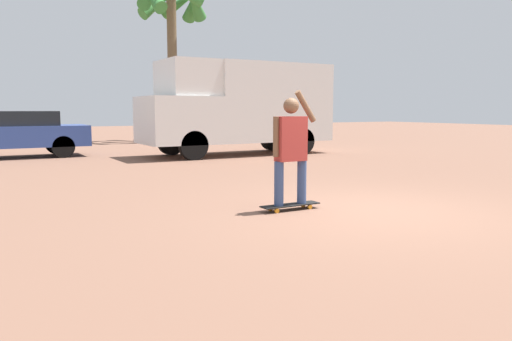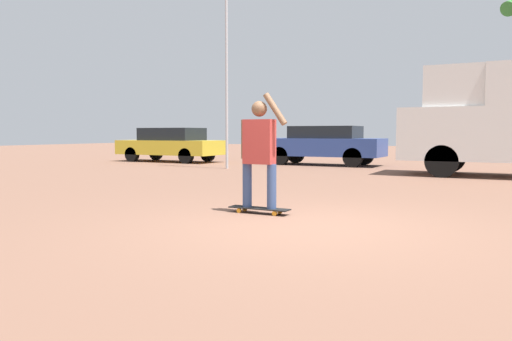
% 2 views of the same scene
% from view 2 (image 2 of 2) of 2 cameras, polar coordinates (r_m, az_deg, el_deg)
% --- Properties ---
extents(ground_plane, '(80.00, 80.00, 0.00)m').
position_cam_2_polar(ground_plane, '(6.53, 5.55, -6.37)').
color(ground_plane, brown).
extents(skateboard, '(0.95, 0.23, 0.09)m').
position_cam_2_polar(skateboard, '(7.51, 0.37, -4.39)').
color(skateboard, black).
rests_on(skateboard, ground_plane).
extents(person_skateboarder, '(0.75, 0.23, 1.71)m').
position_cam_2_polar(person_skateboarder, '(7.42, 0.37, 2.71)').
color(person_skateboarder, '#384C7A').
rests_on(person_skateboarder, skateboard).
extents(parked_car_blue, '(4.50, 1.71, 1.46)m').
position_cam_2_polar(parked_car_blue, '(18.84, 7.68, 3.01)').
color(parked_car_blue, black).
rests_on(parked_car_blue, ground_plane).
extents(parked_car_yellow, '(4.42, 1.79, 1.41)m').
position_cam_2_polar(parked_car_yellow, '(21.12, -9.74, 3.01)').
color(parked_car_yellow, black).
rests_on(parked_car_yellow, ground_plane).
extents(flagpole, '(0.90, 0.12, 7.60)m').
position_cam_2_polar(flagpole, '(17.04, -3.22, 14.71)').
color(flagpole, '#B7B7BC').
rests_on(flagpole, ground_plane).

